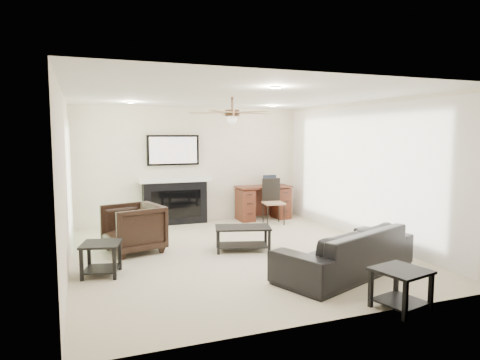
{
  "coord_description": "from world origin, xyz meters",
  "views": [
    {
      "loc": [
        -2.31,
        -6.37,
        1.9
      ],
      "look_at": [
        0.12,
        0.07,
        1.18
      ],
      "focal_mm": 32.0,
      "sensor_mm": 36.0,
      "label": 1
    }
  ],
  "objects_px": {
    "fireplace_unit": "(175,180)",
    "desk": "(263,203)",
    "sofa": "(346,250)",
    "armchair": "(133,228)",
    "coffee_table": "(243,239)"
  },
  "relations": [
    {
      "from": "sofa",
      "to": "fireplace_unit",
      "type": "height_order",
      "value": "fireplace_unit"
    },
    {
      "from": "fireplace_unit",
      "to": "desk",
      "type": "distance_m",
      "value": 2.07
    },
    {
      "from": "fireplace_unit",
      "to": "desk",
      "type": "relative_size",
      "value": 1.57
    },
    {
      "from": "coffee_table",
      "to": "desk",
      "type": "xyz_separation_m",
      "value": [
        1.38,
        2.31,
        0.18
      ]
    },
    {
      "from": "fireplace_unit",
      "to": "desk",
      "type": "xyz_separation_m",
      "value": [
        1.98,
        -0.18,
        -0.57
      ]
    },
    {
      "from": "fireplace_unit",
      "to": "desk",
      "type": "bearing_deg",
      "value": -5.25
    },
    {
      "from": "fireplace_unit",
      "to": "armchair",
      "type": "bearing_deg",
      "value": -119.64
    },
    {
      "from": "sofa",
      "to": "armchair",
      "type": "bearing_deg",
      "value": -61.11
    },
    {
      "from": "desk",
      "to": "sofa",
      "type": "bearing_deg",
      "value": -97.06
    },
    {
      "from": "sofa",
      "to": "desk",
      "type": "height_order",
      "value": "desk"
    },
    {
      "from": "sofa",
      "to": "armchair",
      "type": "distance_m",
      "value": 3.37
    },
    {
      "from": "fireplace_unit",
      "to": "sofa",
      "type": "bearing_deg",
      "value": -69.95
    },
    {
      "from": "sofa",
      "to": "coffee_table",
      "type": "height_order",
      "value": "sofa"
    },
    {
      "from": "sofa",
      "to": "desk",
      "type": "distance_m",
      "value": 3.94
    },
    {
      "from": "armchair",
      "to": "fireplace_unit",
      "type": "bearing_deg",
      "value": 135.79
    }
  ]
}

